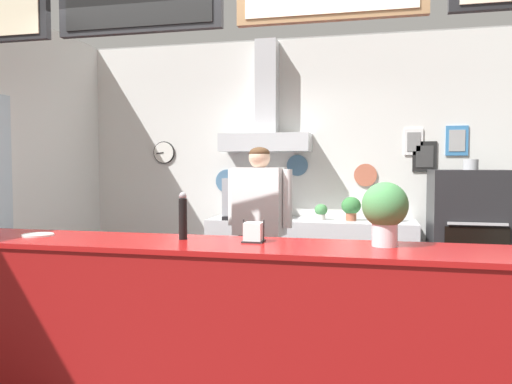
# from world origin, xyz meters

# --- Properties ---
(ground_plane) EXTENTS (6.14, 6.14, 0.00)m
(ground_plane) POSITION_xyz_m (0.00, 0.00, 0.00)
(ground_plane) COLOR #3F3A38
(back_wall_assembly) EXTENTS (5.12, 2.93, 2.94)m
(back_wall_assembly) POSITION_xyz_m (-0.02, 2.27, 1.58)
(back_wall_assembly) COLOR gray
(back_wall_assembly) RESTS_ON ground_plane
(service_counter) EXTENTS (4.47, 0.61, 1.03)m
(service_counter) POSITION_xyz_m (0.00, -0.50, 0.52)
(service_counter) COLOR maroon
(service_counter) RESTS_ON ground_plane
(back_prep_counter) EXTENTS (2.21, 0.62, 0.90)m
(back_prep_counter) POSITION_xyz_m (0.21, 2.09, 0.44)
(back_prep_counter) COLOR silver
(back_prep_counter) RESTS_ON ground_plane
(pizza_oven) EXTENTS (0.72, 0.73, 1.54)m
(pizza_oven) POSITION_xyz_m (1.77, 1.83, 0.72)
(pizza_oven) COLOR #232326
(pizza_oven) RESTS_ON ground_plane
(shop_worker) EXTENTS (0.57, 0.28, 1.64)m
(shop_worker) POSITION_xyz_m (-0.08, 0.85, 0.88)
(shop_worker) COLOR #232328
(shop_worker) RESTS_ON ground_plane
(espresso_machine) EXTENTS (0.50, 0.47, 0.44)m
(espresso_machine) POSITION_xyz_m (-0.47, 2.06, 1.12)
(espresso_machine) COLOR #A3A5AD
(espresso_machine) RESTS_ON back_prep_counter
(potted_thyme) EXTENTS (0.14, 0.14, 0.17)m
(potted_thyme) POSITION_xyz_m (0.32, 2.09, 0.99)
(potted_thyme) COLOR beige
(potted_thyme) RESTS_ON back_prep_counter
(potted_sage) EXTENTS (0.21, 0.21, 0.25)m
(potted_sage) POSITION_xyz_m (0.64, 2.08, 1.05)
(potted_sage) COLOR #9E563D
(potted_sage) RESTS_ON back_prep_counter
(potted_oregano) EXTENTS (0.25, 0.25, 0.28)m
(potted_oregano) POSITION_xyz_m (1.00, 2.07, 1.06)
(potted_oregano) COLOR #4C4C51
(potted_oregano) RESTS_ON back_prep_counter
(napkin_holder) EXTENTS (0.13, 0.12, 0.13)m
(napkin_holder) POSITION_xyz_m (0.17, -0.42, 1.09)
(napkin_holder) COLOR #262628
(napkin_holder) RESTS_ON service_counter
(basil_vase) EXTENTS (0.26, 0.26, 0.36)m
(basil_vase) POSITION_xyz_m (0.92, -0.41, 1.23)
(basil_vase) COLOR silver
(basil_vase) RESTS_ON service_counter
(condiment_plate) EXTENTS (0.20, 0.20, 0.01)m
(condiment_plate) POSITION_xyz_m (-1.24, -0.48, 1.04)
(condiment_plate) COLOR white
(condiment_plate) RESTS_ON service_counter
(pepper_grinder) EXTENTS (0.05, 0.05, 0.29)m
(pepper_grinder) POSITION_xyz_m (-0.28, -0.41, 1.17)
(pepper_grinder) COLOR black
(pepper_grinder) RESTS_ON service_counter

